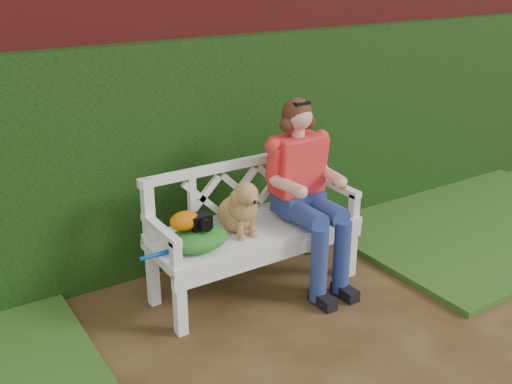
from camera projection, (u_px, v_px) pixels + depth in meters
ground at (329, 369)px, 3.49m from camera, size 60.00×60.00×0.00m
brick_wall at (178, 116)px, 4.57m from camera, size 10.00×0.30×2.20m
ivy_hedge at (192, 155)px, 4.49m from camera, size 10.00×0.18×1.70m
grass_right at (474, 220)px, 5.39m from camera, size 2.60×2.00×0.05m
garden_bench at (256, 259)px, 4.25m from camera, size 1.62×0.73×0.48m
seated_woman at (300, 196)px, 4.26m from camera, size 0.65×0.81×1.29m
dog at (239, 205)px, 4.03m from camera, size 0.33×0.40×0.40m
tennis_racket at (196, 244)px, 3.90m from camera, size 0.65×0.42×0.03m
green_bag at (198, 238)px, 3.85m from camera, size 0.47×0.41×0.14m
camera_item at (200, 221)px, 3.83m from camera, size 0.14×0.11×0.09m
baseball_glove at (185, 221)px, 3.79m from camera, size 0.20×0.15×0.12m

